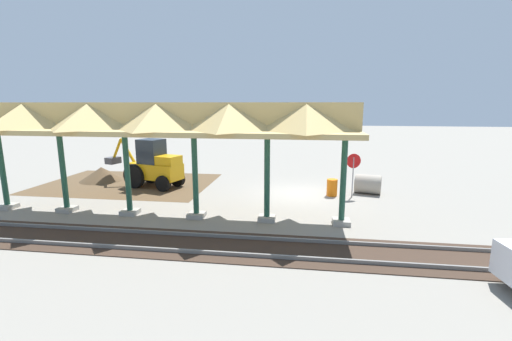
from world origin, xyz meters
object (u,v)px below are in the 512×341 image
at_px(concrete_pipe, 368,184).
at_px(traffic_barrel, 332,187).
at_px(backhoe, 153,166).
at_px(stop_sign, 353,166).

relative_size(concrete_pipe, traffic_barrel, 1.75).
bearing_deg(traffic_barrel, backhoe, -3.42).
xyz_separation_m(backhoe, traffic_barrel, (-10.30, 0.62, -0.82)).
height_order(concrete_pipe, traffic_barrel, concrete_pipe).
bearing_deg(stop_sign, traffic_barrel, -5.23).
relative_size(stop_sign, concrete_pipe, 1.46).
bearing_deg(stop_sign, concrete_pipe, -137.21).
height_order(stop_sign, concrete_pipe, stop_sign).
bearing_deg(backhoe, concrete_pipe, -179.21).
bearing_deg(traffic_barrel, concrete_pipe, -158.39).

